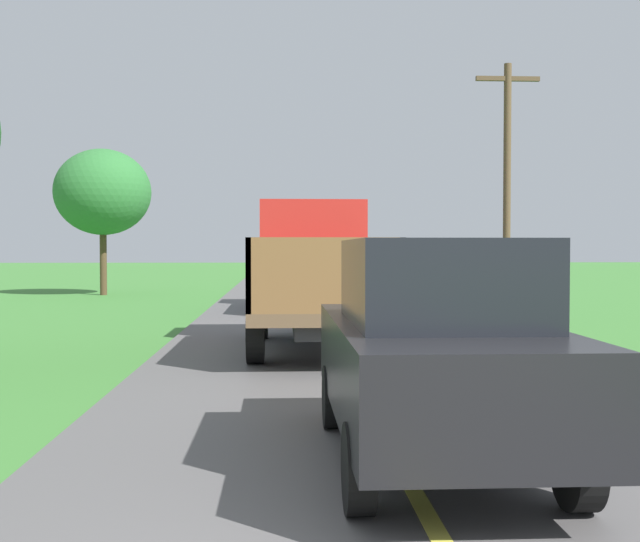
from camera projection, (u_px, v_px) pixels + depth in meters
name	position (u px, v px, depth m)	size (l,w,h in m)	color
banana_truck_near	(314.00, 272.00, 14.64)	(2.38, 5.82, 2.80)	#2D2D30
banana_truck_far	(313.00, 263.00, 23.85)	(2.38, 5.81, 2.80)	#2D2D30
utility_pole_roadside	(507.00, 183.00, 20.37)	(1.71, 0.20, 6.84)	brown
roadside_tree_near_left	(103.00, 192.00, 31.27)	(3.92, 3.92, 6.00)	#4C3823
following_car	(434.00, 348.00, 6.50)	(1.74, 4.10, 1.92)	black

